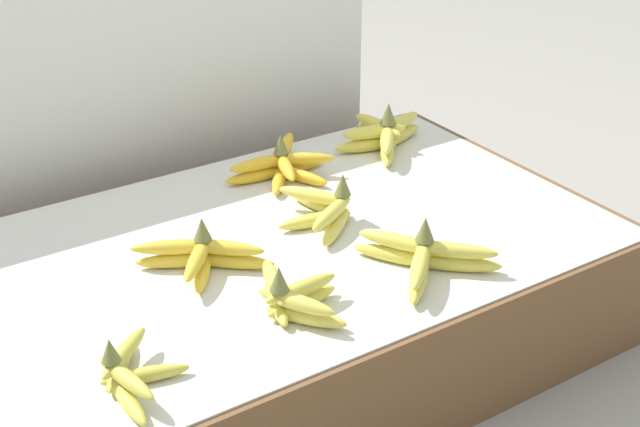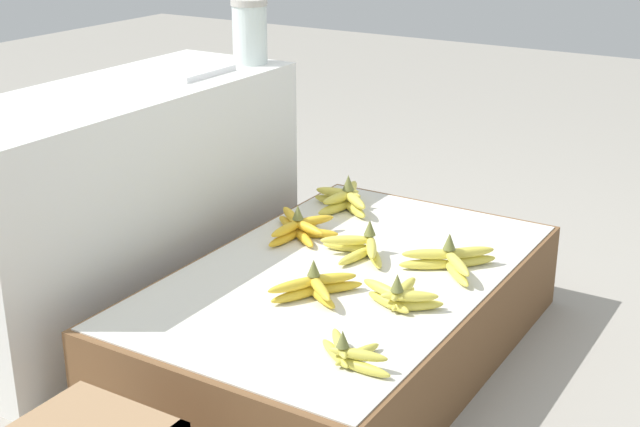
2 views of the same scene
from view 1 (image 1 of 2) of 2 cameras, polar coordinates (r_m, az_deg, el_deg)
name	(u,v)px [view 1 (image 1 of 2)]	position (r m, az deg, el deg)	size (l,w,h in m)	color
ground_plane	(283,347)	(1.87, -2.38, -8.56)	(10.00, 10.00, 0.00)	gray
display_platform	(282,295)	(1.80, -2.46, -5.24)	(1.29, 0.80, 0.26)	brown
back_vendor_table	(98,94)	(2.28, -14.04, 7.40)	(1.26, 0.46, 0.69)	white
banana_bunch_front_left	(127,372)	(1.37, -12.24, -9.88)	(0.14, 0.21, 0.09)	gold
banana_bunch_front_midleft	(292,297)	(1.50, -1.84, -5.38)	(0.15, 0.22, 0.10)	#DBCC4C
banana_bunch_front_midright	(424,257)	(1.62, 6.67, -2.78)	(0.23, 0.23, 0.11)	#DBCC4C
banana_bunch_middle_midleft	(201,255)	(1.63, -7.60, -2.65)	(0.23, 0.18, 0.10)	gold
banana_bunch_middle_midright	(325,210)	(1.77, 0.31, 0.24)	(0.17, 0.23, 0.10)	#DBCC4C
banana_bunch_back_midright	(283,164)	(1.97, -2.39, 3.17)	(0.25, 0.24, 0.10)	gold
banana_bunch_back_right	(384,135)	(2.11, 4.10, 5.06)	(0.26, 0.24, 0.11)	#DBCC4C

